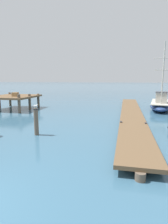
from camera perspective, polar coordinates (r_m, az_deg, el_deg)
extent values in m
cube|color=brown|center=(17.39, 14.09, -0.25)|extent=(3.04, 22.16, 0.16)
cylinder|color=brown|center=(6.89, 16.63, -18.13)|extent=(0.36, 0.36, 0.29)
cylinder|color=brown|center=(12.05, 14.76, -5.82)|extent=(0.36, 0.36, 0.29)
cylinder|color=brown|center=(17.43, 14.06, -0.98)|extent=(0.36, 0.36, 0.29)
cylinder|color=brown|center=(22.88, 13.69, 1.57)|extent=(0.36, 0.36, 0.29)
cylinder|color=brown|center=(28.36, 13.46, 3.13)|extent=(0.36, 0.36, 0.29)
cube|color=#333338|center=(13.02, 11.12, -2.94)|extent=(0.13, 0.21, 0.08)
cube|color=#333338|center=(13.10, 18.14, -3.18)|extent=(0.13, 0.21, 0.08)
ellipsoid|color=navy|center=(22.63, 22.13, 1.80)|extent=(2.91, 6.99, 0.90)
cube|color=#B2AD9E|center=(22.58, 22.19, 2.83)|extent=(2.58, 6.29, 0.08)
cube|color=#B7B2A8|center=(21.51, 22.30, 4.06)|extent=(1.26, 1.59, 1.08)
cube|color=#3D3D42|center=(21.46, 22.40, 5.58)|extent=(1.36, 1.72, 0.06)
cylinder|color=#B2ADA3|center=(22.78, 22.61, 9.21)|extent=(0.11, 0.11, 4.95)
cylinder|color=#B2ADA3|center=(22.80, 22.76, 11.53)|extent=(1.97, 0.27, 0.06)
cylinder|color=#333338|center=(24.12, 22.62, 9.79)|extent=(0.30, 2.56, 3.66)
cylinder|color=#B2ADA3|center=(24.32, 22.65, 10.40)|extent=(0.11, 0.11, 5.96)
cylinder|color=#B2ADA3|center=(24.34, 22.75, 11.77)|extent=(1.97, 0.27, 0.06)
cylinder|color=#333338|center=(25.93, 22.66, 10.98)|extent=(0.36, 3.08, 4.41)
cylinder|color=#B2ADA3|center=(20.41, 22.77, 10.72)|extent=(0.11, 0.11, 6.02)
cylinder|color=#B2ADA3|center=(20.50, 23.04, 14.71)|extent=(1.97, 0.27, 0.06)
cylinder|color=#333338|center=(22.05, 22.77, 11.39)|extent=(0.36, 3.11, 4.45)
cube|color=brown|center=(22.56, -20.42, 4.36)|extent=(4.74, 5.11, 0.20)
cylinder|color=brown|center=(19.83, -18.97, 2.39)|extent=(0.28, 0.28, 1.88)
cylinder|color=brown|center=(25.40, -21.42, 3.59)|extent=(0.28, 0.28, 1.72)
cylinder|color=brown|center=(23.46, -13.62, 3.41)|extent=(0.28, 0.28, 1.63)
cylinder|color=brown|center=(21.62, -16.07, 2.94)|extent=(0.28, 0.28, 1.74)
cube|color=olive|center=(21.55, -20.03, 5.01)|extent=(0.62, 0.51, 0.44)
cylinder|color=brown|center=(11.69, -14.22, -2.89)|extent=(0.26, 0.26, 1.63)
cylinder|color=#28282D|center=(11.55, -14.39, 0.90)|extent=(0.30, 0.30, 0.06)
cylinder|color=gold|center=(11.56, -14.34, 1.24)|extent=(0.01, 0.01, 0.07)
cylinder|color=gold|center=(11.52, -14.46, 1.20)|extent=(0.01, 0.01, 0.07)
ellipsoid|color=white|center=(11.52, -14.42, 1.73)|extent=(0.28, 0.12, 0.13)
ellipsoid|color=silver|center=(11.58, -14.37, 1.82)|extent=(0.24, 0.03, 0.09)
ellipsoid|color=#383838|center=(11.63, -14.86, 1.81)|extent=(0.07, 0.02, 0.04)
ellipsoid|color=silver|center=(11.49, -14.65, 1.75)|extent=(0.24, 0.03, 0.09)
ellipsoid|color=#383838|center=(11.55, -15.10, 1.74)|extent=(0.07, 0.02, 0.04)
cone|color=white|center=(11.60, -15.06, 1.76)|extent=(0.08, 0.07, 0.07)
sphere|color=white|center=(11.46, -13.94, 2.14)|extent=(0.08, 0.08, 0.08)
cone|color=gold|center=(11.43, -13.72, 2.10)|extent=(0.05, 0.02, 0.02)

